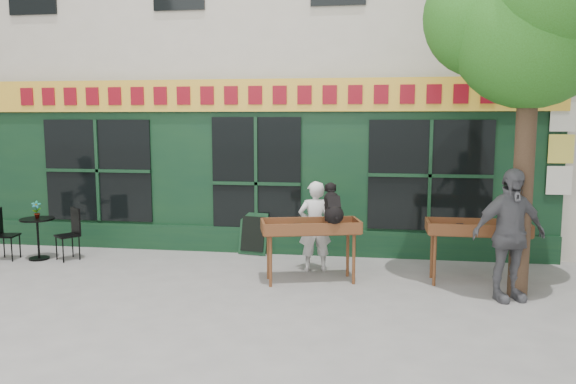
# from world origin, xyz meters

# --- Properties ---
(ground) EXTENTS (80.00, 80.00, 0.00)m
(ground) POSITION_xyz_m (0.00, 0.00, 0.00)
(ground) COLOR slate
(ground) RESTS_ON ground
(building) EXTENTS (14.00, 7.26, 10.00)m
(building) POSITION_xyz_m (0.00, 5.97, 4.97)
(building) COLOR beige
(building) RESTS_ON ground
(street_tree) EXTENTS (3.05, 2.90, 5.60)m
(street_tree) POSITION_xyz_m (4.34, 0.36, 4.11)
(street_tree) COLOR #382619
(street_tree) RESTS_ON ground
(book_cart_center) EXTENTS (1.61, 0.99, 0.99)m
(book_cart_center) POSITION_xyz_m (1.23, 0.58, 0.82)
(book_cart_center) COLOR brown
(book_cart_center) RESTS_ON ground
(dog) EXTENTS (0.48, 0.67, 0.60)m
(dog) POSITION_xyz_m (1.58, 0.53, 1.29)
(dog) COLOR black
(dog) RESTS_ON book_cart_center
(woman) EXTENTS (0.64, 0.50, 1.54)m
(woman) POSITION_xyz_m (1.23, 1.23, 0.77)
(woman) COLOR silver
(woman) RESTS_ON ground
(book_cart_right) EXTENTS (1.50, 0.62, 0.99)m
(book_cart_right) POSITION_xyz_m (3.80, 0.86, 0.82)
(book_cart_right) COLOR brown
(book_cart_right) RESTS_ON ground
(man_right) EXTENTS (1.20, 0.81, 1.89)m
(man_right) POSITION_xyz_m (4.10, 0.11, 0.94)
(man_right) COLOR #58585D
(man_right) RESTS_ON ground
(bistro_table) EXTENTS (0.60, 0.60, 0.76)m
(bistro_table) POSITION_xyz_m (-3.86, 1.22, 0.54)
(bistro_table) COLOR black
(bistro_table) RESTS_ON ground
(bistro_chair_left) EXTENTS (0.41, 0.41, 0.95)m
(bistro_chair_left) POSITION_xyz_m (-4.50, 1.11, 0.56)
(bistro_chair_left) COLOR black
(bistro_chair_left) RESTS_ON ground
(bistro_chair_right) EXTENTS (0.51, 0.51, 0.95)m
(bistro_chair_right) POSITION_xyz_m (-3.25, 1.34, 0.56)
(bistro_chair_right) COLOR black
(bistro_chair_right) RESTS_ON ground
(potted_plant) EXTENTS (0.20, 0.17, 0.32)m
(potted_plant) POSITION_xyz_m (-3.86, 1.22, 0.93)
(potted_plant) COLOR gray
(potted_plant) RESTS_ON bistro_table
(chalkboard) EXTENTS (0.59, 0.29, 0.79)m
(chalkboard) POSITION_xyz_m (-0.04, 2.19, 0.40)
(chalkboard) COLOR black
(chalkboard) RESTS_ON ground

